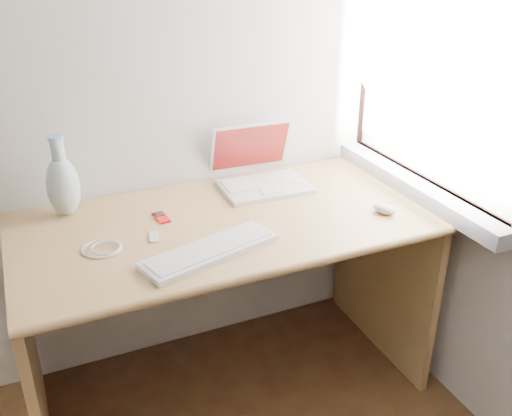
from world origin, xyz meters
name	(u,v)px	position (x,y,z in m)	size (l,w,h in m)	color
window	(436,56)	(1.72, 1.30, 1.28)	(0.11, 0.99, 1.10)	silver
desk	(218,261)	(0.95, 1.47, 0.54)	(1.44, 0.72, 0.76)	tan
laptop	(260,172)	(1.18, 1.61, 0.81)	(0.34, 0.29, 0.23)	white
external_keyboard	(210,251)	(0.82, 1.17, 0.77)	(0.47, 0.25, 0.02)	white
mouse	(384,209)	(1.49, 1.20, 0.78)	(0.05, 0.09, 0.03)	white
ipod	(161,217)	(0.74, 1.47, 0.77)	(0.05, 0.09, 0.01)	red
cable_coil	(102,249)	(0.52, 1.34, 0.77)	(0.13, 0.13, 0.01)	white
remote	(154,237)	(0.69, 1.35, 0.77)	(0.03, 0.07, 0.01)	white
vase	(63,184)	(0.45, 1.64, 0.88)	(0.11, 0.11, 0.29)	silver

